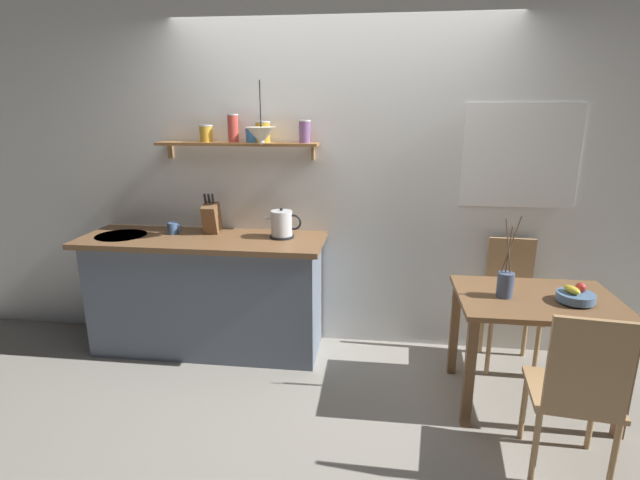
{
  "coord_description": "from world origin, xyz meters",
  "views": [
    {
      "loc": [
        0.31,
        -3.03,
        1.87
      ],
      "look_at": [
        -0.1,
        0.25,
        0.95
      ],
      "focal_mm": 26.87,
      "sensor_mm": 36.0,
      "label": 1
    }
  ],
  "objects_px": {
    "dining_chair_far": "(510,298)",
    "twig_vase": "(505,283)",
    "dining_table": "(536,315)",
    "coffee_mug_by_sink": "(173,228)",
    "dining_chair_near": "(577,389)",
    "knife_block": "(212,218)",
    "electric_kettle": "(282,224)",
    "fruit_bowl": "(576,296)",
    "pendant_lamp": "(261,136)"
  },
  "relations": [
    {
      "from": "electric_kettle",
      "to": "dining_table",
      "type": "bearing_deg",
      "value": -16.02
    },
    {
      "from": "dining_chair_near",
      "to": "pendant_lamp",
      "type": "distance_m",
      "value": 2.42
    },
    {
      "from": "fruit_bowl",
      "to": "knife_block",
      "type": "distance_m",
      "value": 2.55
    },
    {
      "from": "dining_table",
      "to": "coffee_mug_by_sink",
      "type": "height_order",
      "value": "coffee_mug_by_sink"
    },
    {
      "from": "coffee_mug_by_sink",
      "to": "knife_block",
      "type": "bearing_deg",
      "value": 10.06
    },
    {
      "from": "twig_vase",
      "to": "pendant_lamp",
      "type": "bearing_deg",
      "value": 165.46
    },
    {
      "from": "dining_chair_near",
      "to": "electric_kettle",
      "type": "distance_m",
      "value": 2.14
    },
    {
      "from": "dining_table",
      "to": "dining_chair_far",
      "type": "relative_size",
      "value": 1.03
    },
    {
      "from": "dining_chair_far",
      "to": "pendant_lamp",
      "type": "relative_size",
      "value": 2.19
    },
    {
      "from": "fruit_bowl",
      "to": "coffee_mug_by_sink",
      "type": "relative_size",
      "value": 1.84
    },
    {
      "from": "fruit_bowl",
      "to": "pendant_lamp",
      "type": "height_order",
      "value": "pendant_lamp"
    },
    {
      "from": "electric_kettle",
      "to": "fruit_bowl",
      "type": "bearing_deg",
      "value": -16.15
    },
    {
      "from": "dining_chair_far",
      "to": "knife_block",
      "type": "bearing_deg",
      "value": 179.96
    },
    {
      "from": "fruit_bowl",
      "to": "twig_vase",
      "type": "relative_size",
      "value": 0.43
    },
    {
      "from": "pendant_lamp",
      "to": "electric_kettle",
      "type": "bearing_deg",
      "value": 37.29
    },
    {
      "from": "electric_kettle",
      "to": "coffee_mug_by_sink",
      "type": "relative_size",
      "value": 2.25
    },
    {
      "from": "dining_chair_near",
      "to": "pendant_lamp",
      "type": "relative_size",
      "value": 2.2
    },
    {
      "from": "pendant_lamp",
      "to": "knife_block",
      "type": "bearing_deg",
      "value": 162.45
    },
    {
      "from": "electric_kettle",
      "to": "coffee_mug_by_sink",
      "type": "height_order",
      "value": "electric_kettle"
    },
    {
      "from": "dining_chair_far",
      "to": "pendant_lamp",
      "type": "distance_m",
      "value": 2.16
    },
    {
      "from": "electric_kettle",
      "to": "pendant_lamp",
      "type": "relative_size",
      "value": 0.63
    },
    {
      "from": "twig_vase",
      "to": "coffee_mug_by_sink",
      "type": "bearing_deg",
      "value": 167.81
    },
    {
      "from": "twig_vase",
      "to": "dining_chair_near",
      "type": "bearing_deg",
      "value": -71.46
    },
    {
      "from": "fruit_bowl",
      "to": "knife_block",
      "type": "relative_size",
      "value": 0.69
    },
    {
      "from": "coffee_mug_by_sink",
      "to": "pendant_lamp",
      "type": "relative_size",
      "value": 0.28
    },
    {
      "from": "dining_chair_near",
      "to": "dining_chair_far",
      "type": "distance_m",
      "value": 1.21
    },
    {
      "from": "dining_table",
      "to": "pendant_lamp",
      "type": "height_order",
      "value": "pendant_lamp"
    },
    {
      "from": "dining_chair_far",
      "to": "coffee_mug_by_sink",
      "type": "height_order",
      "value": "coffee_mug_by_sink"
    },
    {
      "from": "dining_chair_far",
      "to": "electric_kettle",
      "type": "bearing_deg",
      "value": -178.24
    },
    {
      "from": "knife_block",
      "to": "coffee_mug_by_sink",
      "type": "distance_m",
      "value": 0.31
    },
    {
      "from": "dining_table",
      "to": "dining_chair_far",
      "type": "distance_m",
      "value": 0.55
    },
    {
      "from": "dining_chair_far",
      "to": "fruit_bowl",
      "type": "distance_m",
      "value": 0.69
    },
    {
      "from": "electric_kettle",
      "to": "coffee_mug_by_sink",
      "type": "xyz_separation_m",
      "value": [
        -0.85,
        0.0,
        -0.06
      ]
    },
    {
      "from": "electric_kettle",
      "to": "knife_block",
      "type": "distance_m",
      "value": 0.56
    },
    {
      "from": "dining_chair_near",
      "to": "pendant_lamp",
      "type": "bearing_deg",
      "value": 149.67
    },
    {
      "from": "dining_chair_near",
      "to": "knife_block",
      "type": "relative_size",
      "value": 2.98
    },
    {
      "from": "twig_vase",
      "to": "electric_kettle",
      "type": "bearing_deg",
      "value": 161.35
    },
    {
      "from": "twig_vase",
      "to": "knife_block",
      "type": "height_order",
      "value": "twig_vase"
    },
    {
      "from": "dining_chair_far",
      "to": "twig_vase",
      "type": "xyz_separation_m",
      "value": [
        -0.2,
        -0.56,
        0.31
      ]
    },
    {
      "from": "dining_table",
      "to": "coffee_mug_by_sink",
      "type": "xyz_separation_m",
      "value": [
        -2.56,
        0.49,
        0.36
      ]
    },
    {
      "from": "dining_table",
      "to": "electric_kettle",
      "type": "bearing_deg",
      "value": 163.98
    },
    {
      "from": "dining_chair_near",
      "to": "electric_kettle",
      "type": "relative_size",
      "value": 3.52
    },
    {
      "from": "dining_chair_far",
      "to": "twig_vase",
      "type": "bearing_deg",
      "value": -109.3
    },
    {
      "from": "fruit_bowl",
      "to": "pendant_lamp",
      "type": "bearing_deg",
      "value": 167.06
    },
    {
      "from": "twig_vase",
      "to": "knife_block",
      "type": "bearing_deg",
      "value": 164.8
    },
    {
      "from": "electric_kettle",
      "to": "knife_block",
      "type": "bearing_deg",
      "value": 174.53
    },
    {
      "from": "twig_vase",
      "to": "dining_chair_far",
      "type": "bearing_deg",
      "value": 70.7
    },
    {
      "from": "dining_table",
      "to": "pendant_lamp",
      "type": "xyz_separation_m",
      "value": [
        -1.82,
        0.4,
        1.07
      ]
    },
    {
      "from": "twig_vase",
      "to": "knife_block",
      "type": "xyz_separation_m",
      "value": [
        -2.06,
        0.56,
        0.23
      ]
    },
    {
      "from": "twig_vase",
      "to": "pendant_lamp",
      "type": "distance_m",
      "value": 1.88
    }
  ]
}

